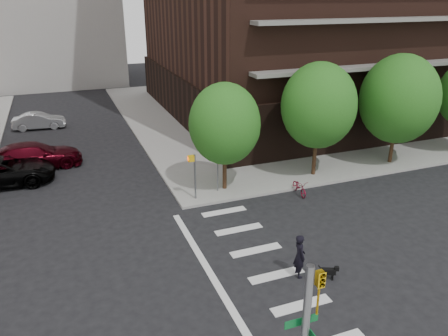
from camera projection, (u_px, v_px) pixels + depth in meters
ground at (207, 292)px, 16.92m from camera, size 120.00×120.00×0.00m
sidewalk_ne at (323, 107)px, 44.07m from camera, size 39.00×33.00×0.15m
crosswalk at (259, 279)px, 17.66m from camera, size 3.85×13.00×0.01m
tree_a at (225, 124)px, 24.10m from camera, size 4.00×4.00×5.90m
tree_b at (319, 106)px, 25.92m from camera, size 4.50×4.50×6.65m
tree_c at (399, 99)px, 27.96m from camera, size 5.00×5.00×6.80m
pedestrian_signal at (200, 168)px, 23.86m from camera, size 2.18×0.67×2.60m
parked_car_black at (1, 172)px, 26.04m from camera, size 2.96×6.21×1.71m
parked_car_maroon at (34, 156)px, 28.55m from camera, size 2.78×6.11×1.73m
parked_car_silver at (39, 121)px, 36.97m from camera, size 1.82×4.32×1.39m
scooter at (299, 187)px, 25.00m from camera, size 0.73×1.73×0.88m
dog_walker at (300, 256)px, 17.57m from camera, size 0.74×0.53×1.88m
dog at (329, 271)px, 17.53m from camera, size 0.72×0.44×0.61m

